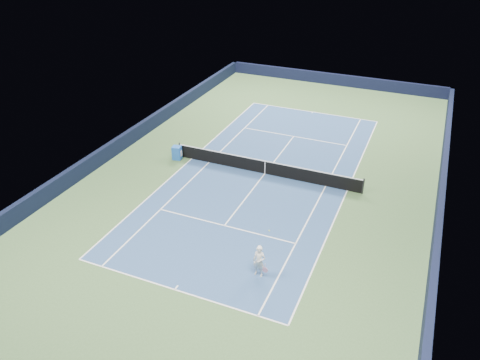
% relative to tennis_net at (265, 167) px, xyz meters
% --- Properties ---
extents(ground, '(40.00, 40.00, 0.00)m').
position_rel_tennis_net_xyz_m(ground, '(0.00, 0.00, -0.50)').
color(ground, '#3A5930').
rests_on(ground, ground).
extents(wall_far, '(22.00, 0.35, 1.10)m').
position_rel_tennis_net_xyz_m(wall_far, '(0.00, 19.82, 0.05)').
color(wall_far, black).
rests_on(wall_far, ground).
extents(wall_right, '(0.35, 40.00, 1.10)m').
position_rel_tennis_net_xyz_m(wall_right, '(10.82, 0.00, 0.05)').
color(wall_right, black).
rests_on(wall_right, ground).
extents(wall_left, '(0.35, 40.00, 1.10)m').
position_rel_tennis_net_xyz_m(wall_left, '(-10.82, 0.00, 0.05)').
color(wall_left, black).
rests_on(wall_left, ground).
extents(court_surface, '(10.97, 23.77, 0.01)m').
position_rel_tennis_net_xyz_m(court_surface, '(0.00, 0.00, -0.50)').
color(court_surface, navy).
rests_on(court_surface, ground).
extents(baseline_far, '(10.97, 0.08, 0.00)m').
position_rel_tennis_net_xyz_m(baseline_far, '(0.00, 11.88, -0.50)').
color(baseline_far, white).
rests_on(baseline_far, ground).
extents(baseline_near, '(10.97, 0.08, 0.00)m').
position_rel_tennis_net_xyz_m(baseline_near, '(0.00, -11.88, -0.50)').
color(baseline_near, white).
rests_on(baseline_near, ground).
extents(sideline_doubles_right, '(0.08, 23.77, 0.00)m').
position_rel_tennis_net_xyz_m(sideline_doubles_right, '(5.49, 0.00, -0.50)').
color(sideline_doubles_right, white).
rests_on(sideline_doubles_right, ground).
extents(sideline_doubles_left, '(0.08, 23.77, 0.00)m').
position_rel_tennis_net_xyz_m(sideline_doubles_left, '(-5.49, 0.00, -0.50)').
color(sideline_doubles_left, white).
rests_on(sideline_doubles_left, ground).
extents(sideline_singles_right, '(0.08, 23.77, 0.00)m').
position_rel_tennis_net_xyz_m(sideline_singles_right, '(4.12, 0.00, -0.50)').
color(sideline_singles_right, white).
rests_on(sideline_singles_right, ground).
extents(sideline_singles_left, '(0.08, 23.77, 0.00)m').
position_rel_tennis_net_xyz_m(sideline_singles_left, '(-4.12, 0.00, -0.50)').
color(sideline_singles_left, white).
rests_on(sideline_singles_left, ground).
extents(service_line_far, '(8.23, 0.08, 0.00)m').
position_rel_tennis_net_xyz_m(service_line_far, '(0.00, 6.40, -0.50)').
color(service_line_far, white).
rests_on(service_line_far, ground).
extents(service_line_near, '(8.23, 0.08, 0.00)m').
position_rel_tennis_net_xyz_m(service_line_near, '(0.00, -6.40, -0.50)').
color(service_line_near, white).
rests_on(service_line_near, ground).
extents(center_service_line, '(0.08, 12.80, 0.00)m').
position_rel_tennis_net_xyz_m(center_service_line, '(0.00, 0.00, -0.50)').
color(center_service_line, white).
rests_on(center_service_line, ground).
extents(center_mark_far, '(0.08, 0.30, 0.00)m').
position_rel_tennis_net_xyz_m(center_mark_far, '(0.00, 11.73, -0.50)').
color(center_mark_far, white).
rests_on(center_mark_far, ground).
extents(center_mark_near, '(0.08, 0.30, 0.00)m').
position_rel_tennis_net_xyz_m(center_mark_near, '(0.00, -11.73, -0.50)').
color(center_mark_near, white).
rests_on(center_mark_near, ground).
extents(tennis_net, '(12.90, 0.10, 1.07)m').
position_rel_tennis_net_xyz_m(tennis_net, '(0.00, 0.00, 0.00)').
color(tennis_net, black).
rests_on(tennis_net, ground).
extents(sponsor_cube, '(0.67, 0.62, 0.96)m').
position_rel_tennis_net_xyz_m(sponsor_cube, '(-6.40, -0.41, -0.02)').
color(sponsor_cube, blue).
rests_on(sponsor_cube, ground).
extents(tennis_player, '(0.79, 1.25, 2.00)m').
position_rel_tennis_net_xyz_m(tennis_player, '(3.21, -9.42, 0.34)').
color(tennis_player, white).
rests_on(tennis_player, ground).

